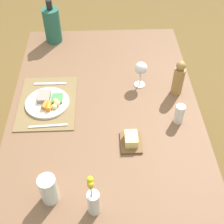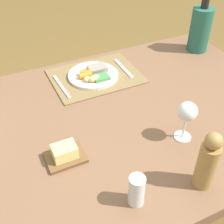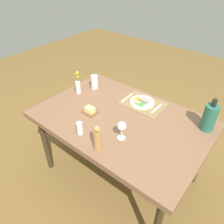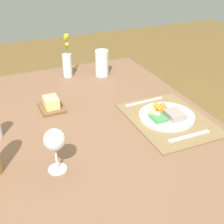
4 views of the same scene
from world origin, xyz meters
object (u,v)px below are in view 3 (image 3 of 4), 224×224
object	(u,v)px
cooler_bottle	(209,117)
water_tumbler	(94,83)
fork	(157,109)
dining_table	(121,123)
flower_vase	(78,86)
pepper_mill	(97,138)
knife	(127,98)
butter_dish	(90,111)
salt_shaker	(80,128)
dinner_plate	(142,102)
wine_glass	(122,127)

from	to	relation	value
cooler_bottle	water_tumbler	bearing A→B (deg)	4.38
fork	water_tumbler	distance (m)	0.71
fork	cooler_bottle	distance (m)	0.46
dining_table	flower_vase	distance (m)	0.61
pepper_mill	cooler_bottle	xyz separation A→B (m)	(-0.54, -0.72, 0.02)
knife	butter_dish	world-z (taller)	butter_dish
salt_shaker	butter_dish	world-z (taller)	salt_shaker
salt_shaker	cooler_bottle	bearing A→B (deg)	-137.58
salt_shaker	butter_dish	xyz separation A→B (m)	(0.13, -0.25, -0.03)
cooler_bottle	butter_dish	bearing A→B (deg)	26.40
dinner_plate	butter_dish	size ratio (longest dim) A/B	1.79
dining_table	fork	size ratio (longest dim) A/B	8.10
butter_dish	water_tumbler	bearing A→B (deg)	-52.38
dining_table	flower_vase	size ratio (longest dim) A/B	6.22
dinner_plate	fork	xyz separation A→B (m)	(-0.16, -0.01, -0.01)
pepper_mill	cooler_bottle	size ratio (longest dim) A/B	0.73
pepper_mill	cooler_bottle	bearing A→B (deg)	-126.83
fork	cooler_bottle	world-z (taller)	cooler_bottle
flower_vase	pepper_mill	bearing A→B (deg)	146.22
dining_table	wine_glass	bearing A→B (deg)	127.59
dinner_plate	cooler_bottle	size ratio (longest dim) A/B	0.82
pepper_mill	fork	bearing A→B (deg)	-97.27
cooler_bottle	wine_glass	bearing A→B (deg)	48.20
fork	dinner_plate	bearing A→B (deg)	2.48
knife	salt_shaker	xyz separation A→B (m)	(-0.01, 0.65, 0.04)
dining_table	flower_vase	bearing A→B (deg)	-5.40
dining_table	water_tumbler	bearing A→B (deg)	-23.67
fork	knife	xyz separation A→B (m)	(0.32, 0.02, 0.00)
dinner_plate	wine_glass	size ratio (longest dim) A/B	1.50
flower_vase	water_tumbler	distance (m)	0.19
salt_shaker	water_tumbler	xyz separation A→B (m)	(0.40, -0.60, 0.01)
dinner_plate	salt_shaker	bearing A→B (deg)	77.61
knife	flower_vase	xyz separation A→B (m)	(0.45, 0.23, 0.07)
dinner_plate	butter_dish	bearing A→B (deg)	56.38
pepper_mill	cooler_bottle	world-z (taller)	cooler_bottle
fork	water_tumbler	size ratio (longest dim) A/B	1.28
salt_shaker	wine_glass	size ratio (longest dim) A/B	0.69
water_tumbler	butter_dish	bearing A→B (deg)	127.62
dinner_plate	salt_shaker	distance (m)	0.69
knife	pepper_mill	size ratio (longest dim) A/B	0.92
dinner_plate	pepper_mill	world-z (taller)	pepper_mill
dinner_plate	knife	bearing A→B (deg)	5.47
salt_shaker	cooler_bottle	size ratio (longest dim) A/B	0.37
salt_shaker	water_tumbler	size ratio (longest dim) A/B	0.75
dining_table	cooler_bottle	bearing A→B (deg)	-152.79
dinner_plate	water_tumbler	world-z (taller)	water_tumbler
fork	flower_vase	size ratio (longest dim) A/B	0.77
dining_table	salt_shaker	world-z (taller)	salt_shaker
flower_vase	pepper_mill	size ratio (longest dim) A/B	1.14
salt_shaker	pepper_mill	world-z (taller)	pepper_mill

